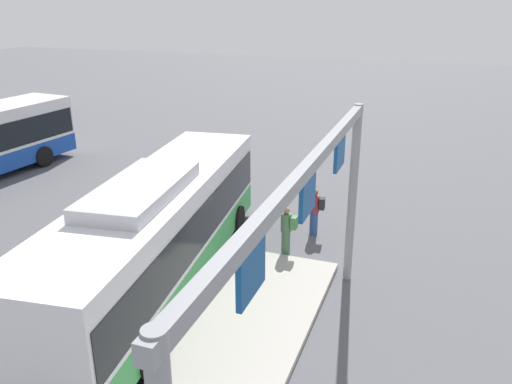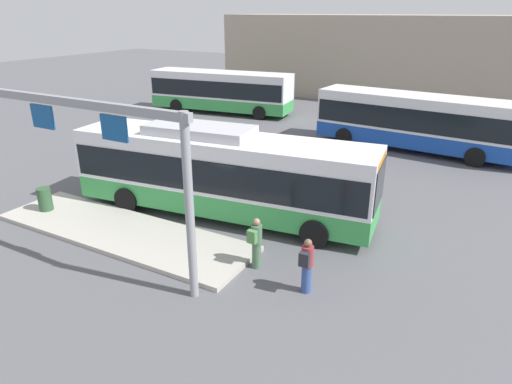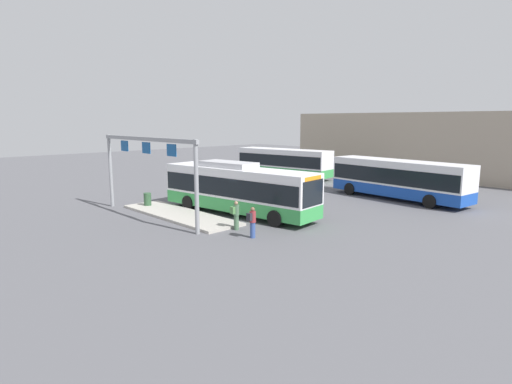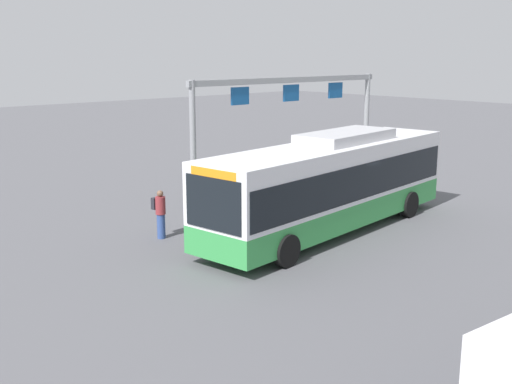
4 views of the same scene
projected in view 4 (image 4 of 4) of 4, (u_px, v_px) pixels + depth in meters
ground_plane at (329, 231)px, 22.21m from camera, size 120.00×120.00×0.00m
platform_curb at (307, 203)px, 25.95m from camera, size 10.00×2.80×0.16m
bus_main at (331, 181)px, 21.82m from camera, size 11.84×3.87×3.46m
person_boarding at (160, 213)px, 21.17m from camera, size 0.36×0.54×1.67m
person_waiting_near at (212, 206)px, 22.06m from camera, size 0.35×0.53×1.67m
platform_sign_gantry at (291, 109)px, 26.91m from camera, size 10.90×0.24×5.20m
trash_bin at (363, 178)px, 28.45m from camera, size 0.52×0.52×0.90m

